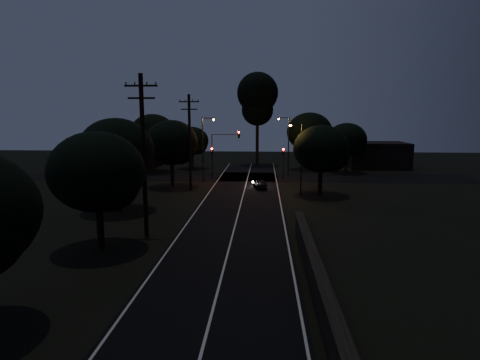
{
  "coord_description": "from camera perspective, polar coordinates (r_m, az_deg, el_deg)",
  "views": [
    {
      "loc": [
        2.13,
        -11.56,
        8.31
      ],
      "look_at": [
        0.0,
        24.0,
        2.5
      ],
      "focal_mm": 30.0,
      "sensor_mm": 36.0,
      "label": 1
    }
  ],
  "objects": [
    {
      "name": "road_surface",
      "position": [
        43.53,
        0.56,
        -1.73
      ],
      "size": [
        60.0,
        70.0,
        0.03
      ],
      "color": "black",
      "rests_on": "ground"
    },
    {
      "name": "car",
      "position": [
        45.62,
        2.89,
        -0.58
      ],
      "size": [
        1.82,
        3.24,
        1.04
      ],
      "primitive_type": "imported",
      "rotation": [
        0.0,
        0.0,
        3.34
      ],
      "color": "black",
      "rests_on": "ground"
    },
    {
      "name": "building_right",
      "position": [
        67.28,
        18.85,
        3.39
      ],
      "size": [
        9.0,
        7.0,
        4.0
      ],
      "primitive_type": "cube",
      "color": "black",
      "rests_on": "ground"
    },
    {
      "name": "tree_left_b",
      "position": [
        25.71,
        -19.33,
        0.82
      ],
      "size": [
        5.79,
        5.79,
        7.36
      ],
      "color": "black",
      "rests_on": "ground"
    },
    {
      "name": "streetlight_c",
      "position": [
        41.91,
        8.5,
        3.74
      ],
      "size": [
        1.46,
        0.26,
        7.5
      ],
      "color": "black",
      "rests_on": "ground"
    },
    {
      "name": "utility_pole_far",
      "position": [
        44.4,
        -7.16,
        5.54
      ],
      "size": [
        2.2,
        0.3,
        10.5
      ],
      "color": "black",
      "rests_on": "ground"
    },
    {
      "name": "retaining_wall",
      "position": [
        17.4,
        22.97,
        -17.77
      ],
      "size": [
        6.93,
        26.0,
        1.6
      ],
      "color": "black",
      "rests_on": "ground"
    },
    {
      "name": "utility_pole_mid",
      "position": [
        27.9,
        -13.56,
        3.72
      ],
      "size": [
        2.2,
        0.3,
        11.0
      ],
      "color": "black",
      "rests_on": "ground"
    },
    {
      "name": "streetlight_b",
      "position": [
        55.77,
        6.72,
        5.42
      ],
      "size": [
        1.66,
        0.26,
        8.0
      ],
      "color": "black",
      "rests_on": "ground"
    },
    {
      "name": "tree_far_e",
      "position": [
        59.79,
        15.14,
        5.43
      ],
      "size": [
        5.65,
        5.65,
        7.17
      ],
      "color": "black",
      "rests_on": "ground"
    },
    {
      "name": "streetlight_a",
      "position": [
        50.25,
        -5.11,
        5.03
      ],
      "size": [
        1.66,
        0.26,
        8.0
      ],
      "color": "black",
      "rests_on": "ground"
    },
    {
      "name": "tree_left_d",
      "position": [
        46.73,
        -9.49,
        5.09
      ],
      "size": [
        6.1,
        6.1,
        7.73
      ],
      "color": "black",
      "rests_on": "ground"
    },
    {
      "name": "tree_left_c",
      "position": [
        35.79,
        -16.9,
        3.9
      ],
      "size": [
        6.38,
        6.38,
        8.06
      ],
      "color": "black",
      "rests_on": "ground"
    },
    {
      "name": "building_left",
      "position": [
        67.58,
        -15.73,
        3.73
      ],
      "size": [
        10.0,
        8.0,
        4.4
      ],
      "primitive_type": "cube",
      "color": "black",
      "rests_on": "ground"
    },
    {
      "name": "signal_mast",
      "position": [
        51.95,
        -2.16,
        4.87
      ],
      "size": [
        3.7,
        0.35,
        6.25
      ],
      "color": "black",
      "rests_on": "ground"
    },
    {
      "name": "tree_far_ne",
      "position": [
        61.89,
        10.09,
        6.62
      ],
      "size": [
        6.85,
        6.85,
        8.67
      ],
      "color": "black",
      "rests_on": "ground"
    },
    {
      "name": "signal_right",
      "position": [
        51.9,
        6.15,
        3.16
      ],
      "size": [
        0.28,
        0.35,
        4.1
      ],
      "color": "black",
      "rests_on": "ground"
    },
    {
      "name": "tree_far_w",
      "position": [
        59.66,
        -12.1,
        6.34
      ],
      "size": [
        6.61,
        6.61,
        8.43
      ],
      "color": "black",
      "rests_on": "ground"
    },
    {
      "name": "tree_right_a",
      "position": [
        42.04,
        11.75,
        4.19
      ],
      "size": [
        5.75,
        5.75,
        7.31
      ],
      "color": "black",
      "rests_on": "ground"
    },
    {
      "name": "signal_left",
      "position": [
        52.27,
        -3.99,
        3.23
      ],
      "size": [
        0.28,
        0.35,
        4.1
      ],
      "color": "black",
      "rests_on": "ground"
    },
    {
      "name": "tree_far_nw",
      "position": [
        62.56,
        -6.69,
        5.44
      ],
      "size": [
        5.13,
        5.13,
        6.5
      ],
      "color": "black",
      "rests_on": "ground"
    },
    {
      "name": "tall_pine",
      "position": [
        66.62,
        2.51,
        11.52
      ],
      "size": [
        6.68,
        6.68,
        15.17
      ],
      "color": "black",
      "rests_on": "ground"
    }
  ]
}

